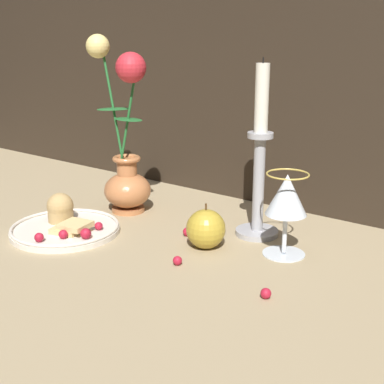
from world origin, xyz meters
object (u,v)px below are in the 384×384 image
wine_glass (287,198)px  apple_beside_vase (206,229)px  vase (125,155)px  plate_with_pastries (65,224)px  candlestick (259,168)px

wine_glass → apple_beside_vase: size_ratio=1.76×
vase → plate_with_pastries: bearing=-94.4°
wine_glass → apple_beside_vase: 0.15m
plate_with_pastries → apple_beside_vase: bearing=20.7°
vase → apple_beside_vase: size_ratio=4.43×
vase → wine_glass: vase is taller
wine_glass → plate_with_pastries: bearing=-158.1°
plate_with_pastries → candlestick: size_ratio=0.63×
vase → plate_with_pastries: 0.19m
vase → candlestick: size_ratio=1.12×
vase → plate_with_pastries: size_ratio=1.77×
apple_beside_vase → candlestick: bearing=69.8°
vase → wine_glass: (0.38, -0.00, -0.02)m
candlestick → apple_beside_vase: size_ratio=3.97×
apple_beside_vase → wine_glass: bearing=24.4°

